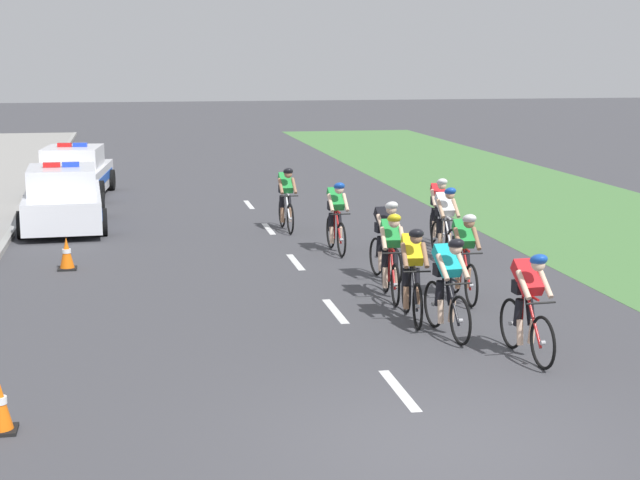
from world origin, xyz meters
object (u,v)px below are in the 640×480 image
cyclist_sixth (386,239)px  cyclist_eighth (336,216)px  cyclist_third (412,272)px  cyclist_ninth (439,211)px  cyclist_seventh (445,222)px  cyclist_lead (528,303)px  police_car_nearest (63,200)px  cyclist_second (448,285)px  police_car_second (74,174)px  traffic_cone_far (67,254)px  cyclist_tenth (286,198)px  cyclist_fifth (391,254)px  cyclist_fourth (464,255)px

cyclist_sixth → cyclist_eighth: 2.86m
cyclist_third → cyclist_ninth: 6.36m
cyclist_seventh → cyclist_ninth: same height
cyclist_lead → cyclist_eighth: bearing=97.7°
police_car_nearest → cyclist_eighth: bearing=-36.1°
cyclist_seventh → cyclist_eighth: same height
cyclist_lead → cyclist_seventh: (0.95, 6.69, 0.00)m
cyclist_lead → cyclist_third: size_ratio=1.00×
police_car_nearest → cyclist_second: bearing=-60.4°
police_car_second → traffic_cone_far: (0.35, -10.38, -0.37)m
cyclist_third → cyclist_ninth: size_ratio=1.00×
cyclist_tenth → cyclist_fifth: bearing=-84.3°
cyclist_sixth → cyclist_eighth: size_ratio=1.00×
police_car_nearest → traffic_cone_far: 5.00m
cyclist_fifth → police_car_nearest: size_ratio=0.39×
cyclist_third → cyclist_fifth: bearing=88.5°
cyclist_lead → cyclist_third: same height
cyclist_third → cyclist_sixth: size_ratio=1.00×
traffic_cone_far → cyclist_eighth: bearing=7.3°
cyclist_seventh → cyclist_tenth: (-2.63, 4.03, 0.00)m
cyclist_fifth → police_car_second: size_ratio=0.38×
cyclist_lead → cyclist_seventh: size_ratio=1.00×
cyclist_sixth → cyclist_ninth: 3.67m
cyclist_seventh → cyclist_eighth: 2.33m
cyclist_fifth → traffic_cone_far: (-5.58, 3.50, -0.48)m
cyclist_lead → cyclist_second: bearing=119.6°
cyclist_second → cyclist_fourth: 2.31m
police_car_second → cyclist_sixth: bearing=-63.6°
cyclist_eighth → police_car_nearest: police_car_nearest is taller
cyclist_tenth → police_car_nearest: 5.41m
cyclist_fourth → police_car_second: police_car_second is taller
cyclist_fifth → traffic_cone_far: size_ratio=2.69×
cyclist_ninth → police_car_nearest: size_ratio=0.38×
cyclist_third → cyclist_tenth: 8.55m
cyclist_second → cyclist_fifth: 2.39m
cyclist_third → traffic_cone_far: (-5.54, 4.97, -0.48)m
cyclist_eighth → cyclist_second: bearing=-87.1°
cyclist_ninth → police_car_second: 12.46m
cyclist_tenth → cyclist_second: bearing=-84.2°
cyclist_lead → police_car_second: bearing=111.5°
cyclist_sixth → cyclist_eighth: bearing=97.1°
cyclist_fourth → cyclist_fifth: size_ratio=1.00×
cyclist_fourth → cyclist_eighth: same height
police_car_nearest → traffic_cone_far: size_ratio=6.98×
cyclist_ninth → cyclist_fifth: bearing=-116.6°
cyclist_eighth → cyclist_lead: bearing=-82.3°
cyclist_third → traffic_cone_far: size_ratio=2.69×
cyclist_third → cyclist_lead: bearing=-65.2°
cyclist_seventh → police_car_nearest: size_ratio=0.39×
cyclist_seventh → cyclist_fourth: bearing=-102.3°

